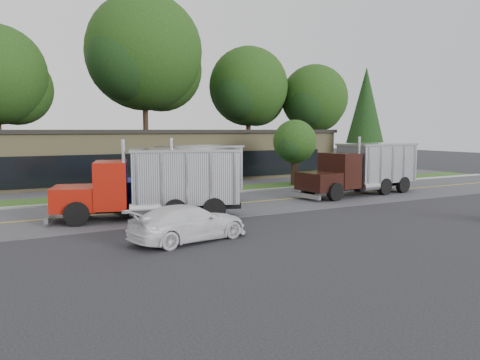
# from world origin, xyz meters

# --- Properties ---
(ground) EXTENTS (140.00, 140.00, 0.00)m
(ground) POSITION_xyz_m (0.00, 0.00, 0.00)
(ground) COLOR #35353A
(ground) RESTS_ON ground
(road) EXTENTS (60.00, 8.00, 0.02)m
(road) POSITION_xyz_m (0.00, 9.00, 0.00)
(road) COLOR #5C5C62
(road) RESTS_ON ground
(center_line) EXTENTS (60.00, 0.12, 0.01)m
(center_line) POSITION_xyz_m (0.00, 9.00, 0.00)
(center_line) COLOR gold
(center_line) RESTS_ON ground
(curb) EXTENTS (60.00, 0.30, 0.12)m
(curb) POSITION_xyz_m (0.00, 13.20, 0.00)
(curb) COLOR #9E9E99
(curb) RESTS_ON ground
(grass_verge) EXTENTS (60.00, 3.40, 0.03)m
(grass_verge) POSITION_xyz_m (0.00, 15.00, 0.00)
(grass_verge) COLOR #2B5E20
(grass_verge) RESTS_ON ground
(far_parking) EXTENTS (60.00, 7.00, 0.02)m
(far_parking) POSITION_xyz_m (0.00, 20.00, 0.00)
(far_parking) COLOR #5C5C62
(far_parking) RESTS_ON ground
(strip_mall) EXTENTS (32.00, 12.00, 4.00)m
(strip_mall) POSITION_xyz_m (2.00, 26.00, 2.00)
(strip_mall) COLOR #8B7C55
(strip_mall) RESTS_ON ground
(tree_far_c) EXTENTS (12.95, 12.18, 18.47)m
(tree_far_c) POSITION_xyz_m (4.20, 34.16, 11.79)
(tree_far_c) COLOR #382619
(tree_far_c) RESTS_ON ground
(tree_far_d) EXTENTS (9.70, 9.13, 13.84)m
(tree_far_d) POSITION_xyz_m (16.15, 33.12, 8.83)
(tree_far_d) COLOR #382619
(tree_far_d) RESTS_ON ground
(tree_far_e) EXTENTS (8.46, 7.97, 12.07)m
(tree_far_e) POSITION_xyz_m (24.13, 31.10, 7.70)
(tree_far_e) COLOR #382619
(tree_far_e) RESTS_ON ground
(evergreen_right) EXTENTS (4.41, 4.41, 10.02)m
(evergreen_right) POSITION_xyz_m (20.00, 18.00, 5.51)
(evergreen_right) COLOR #382619
(evergreen_right) RESTS_ON ground
(tree_verge) EXTENTS (3.55, 3.35, 5.07)m
(tree_verge) POSITION_xyz_m (10.05, 15.04, 3.22)
(tree_verge) COLOR #382619
(tree_verge) RESTS_ON ground
(dump_truck_red) EXTENTS (9.01, 4.83, 3.36)m
(dump_truck_red) POSITION_xyz_m (-3.74, 6.66, 1.81)
(dump_truck_red) COLOR black
(dump_truck_red) RESTS_ON ground
(dump_truck_blue) EXTENTS (7.93, 3.88, 3.36)m
(dump_truck_blue) POSITION_xyz_m (-1.12, 10.00, 1.80)
(dump_truck_blue) COLOR black
(dump_truck_blue) RESTS_ON ground
(dump_truck_maroon) EXTENTS (9.43, 3.55, 3.36)m
(dump_truck_maroon) POSITION_xyz_m (11.13, 8.53, 1.81)
(dump_truck_maroon) COLOR black
(dump_truck_maroon) RESTS_ON ground
(rally_car) EXTENTS (5.12, 2.87, 1.40)m
(rally_car) POSITION_xyz_m (-4.20, 1.80, 0.70)
(rally_car) COLOR silver
(rally_car) RESTS_ON ground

